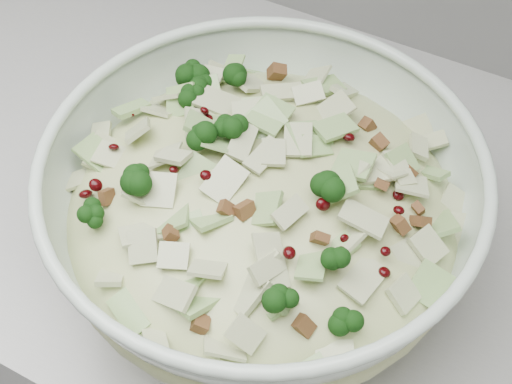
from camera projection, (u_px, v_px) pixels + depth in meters
counter at (229, 344)px, 1.13m from camera, size 3.60×0.60×0.90m
mixing_bowl at (262, 213)px, 0.63m from camera, size 0.50×0.50×0.15m
salad at (262, 196)px, 0.61m from camera, size 0.47×0.47×0.15m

